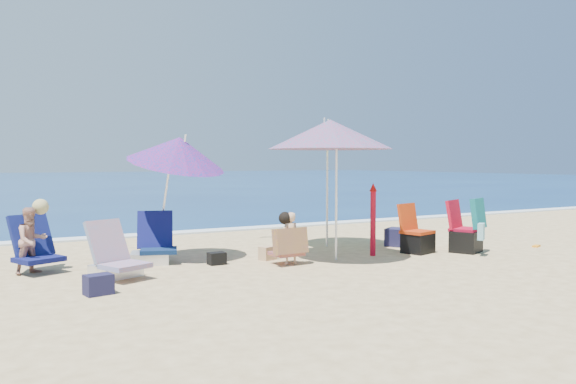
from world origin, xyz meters
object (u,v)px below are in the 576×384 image
camp_chair_left (416,238)px  person_left (33,240)px  chair_navy (153,249)px  chair_rainbow (116,262)px  umbrella_striped (328,136)px  furled_umbrella (373,216)px  person_center (289,239)px  umbrella_blue (178,151)px  camp_chair_right (467,233)px  umbrella_turquoise (330,134)px

camp_chair_left → person_left: person_left is taller
chair_navy → chair_rainbow: chair_navy is taller
umbrella_striped → furled_umbrella: (0.14, -1.18, -1.40)m
person_center → umbrella_striped: bearing=39.0°
umbrella_blue → person_left: bearing=-179.8°
camp_chair_right → person_center: 3.36m
umbrella_striped → furled_umbrella: size_ratio=1.92×
furled_umbrella → camp_chair_right: 1.78m
umbrella_striped → umbrella_blue: bearing=179.9°
camp_chair_left → person_left: size_ratio=0.81×
chair_navy → person_center: (1.79, -1.22, 0.19)m
person_center → umbrella_turquoise: bearing=7.3°
umbrella_striped → camp_chair_right: 3.02m
camp_chair_right → umbrella_blue: bearing=160.1°
camp_chair_left → person_left: (-6.03, 1.30, 0.22)m
person_center → chair_rainbow: bearing=172.6°
umbrella_striped → person_center: size_ratio=2.89×
furled_umbrella → person_center: bearing=-178.3°
umbrella_turquoise → person_left: (-4.34, 1.12, -1.55)m
camp_chair_left → person_center: 2.52m
umbrella_turquoise → umbrella_blue: size_ratio=1.19×
umbrella_blue → person_center: bearing=-42.2°
person_center → camp_chair_left: bearing=-1.7°
person_left → furled_umbrella: bearing=-12.8°
camp_chair_left → camp_chair_right: camp_chair_right is taller
camp_chair_left → camp_chair_right: 0.91m
chair_navy → person_center: 2.17m
furled_umbrella → camp_chair_right: bearing=-17.2°
person_center → person_left: size_ratio=0.78×
umbrella_turquoise → chair_rainbow: bearing=176.2°
umbrella_striped → umbrella_blue: umbrella_striped is taller
umbrella_striped → chair_navy: (-3.30, -0.01, -1.86)m
umbrella_striped → person_left: 5.28m
umbrella_turquoise → umbrella_blue: umbrella_turquoise is taller
umbrella_striped → person_center: (-1.51, -1.23, -1.68)m
chair_rainbow → camp_chair_left: (5.08, -0.41, 0.05)m
umbrella_blue → camp_chair_right: bearing=-19.9°
camp_chair_right → person_center: size_ratio=1.17×
person_center → person_left: 3.73m
furled_umbrella → camp_chair_left: (0.86, -0.12, -0.42)m
chair_rainbow → camp_chair_right: (5.89, -0.80, 0.14)m
chair_navy → umbrella_turquoise: bearing=-23.1°
person_center → furled_umbrella: bearing=1.7°
chair_rainbow → umbrella_striped: bearing=12.4°
umbrella_striped → chair_rainbow: size_ratio=2.40×
umbrella_blue → chair_rainbow: (-1.21, -0.90, -1.55)m
umbrella_turquoise → furled_umbrella: bearing=-3.8°
chair_navy → person_left: bearing=179.8°
umbrella_striped → person_center: bearing=-141.0°
umbrella_blue → camp_chair_left: size_ratio=2.51×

